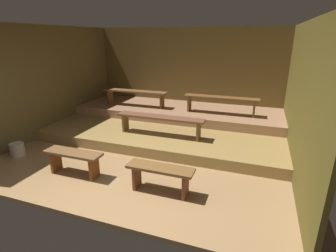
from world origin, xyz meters
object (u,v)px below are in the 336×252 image
object	(u,v)px
bench_floor_right	(160,173)
pail_floor	(17,150)
bench_middle_left	(135,93)
bench_floor_left	(74,158)
bench_lower_center	(160,120)
bench_middle_right	(221,100)

from	to	relation	value
bench_floor_right	pail_floor	distance (m)	3.28
bench_floor_right	bench_middle_left	bearing A→B (deg)	122.12
bench_floor_left	bench_middle_left	size ratio (longest dim) A/B	0.56
pail_floor	bench_lower_center	bearing A→B (deg)	31.42
bench_floor_left	bench_middle_right	xyz separation A→B (m)	(2.03, 3.23, 0.48)
bench_floor_left	bench_lower_center	xyz separation A→B (m)	(0.92, 1.81, 0.26)
pail_floor	bench_floor_right	bearing A→B (deg)	-4.41
bench_middle_left	pail_floor	xyz separation A→B (m)	(-1.23, -2.98, -0.68)
bench_middle_right	pail_floor	bearing A→B (deg)	-140.88
bench_middle_left	bench_middle_right	distance (m)	2.43
bench_lower_center	bench_middle_right	xyz separation A→B (m)	(1.11, 1.42, 0.22)
bench_floor_left	bench_floor_right	size ratio (longest dim) A/B	1.00
bench_floor_right	bench_lower_center	size ratio (longest dim) A/B	0.53
bench_middle_right	bench_middle_left	bearing A→B (deg)	180.00
bench_floor_left	bench_floor_right	distance (m)	1.63
bench_floor_right	pail_floor	world-z (taller)	bench_floor_right
bench_middle_right	pail_floor	size ratio (longest dim) A/B	6.81
bench_middle_left	bench_middle_right	size ratio (longest dim) A/B	1.00
bench_middle_left	pail_floor	world-z (taller)	bench_middle_left
bench_floor_right	bench_middle_right	xyz separation A→B (m)	(0.40, 3.23, 0.48)
bench_floor_right	bench_middle_right	distance (m)	3.29
bench_floor_left	bench_floor_right	bearing A→B (deg)	0.00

